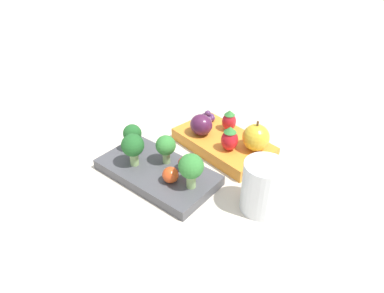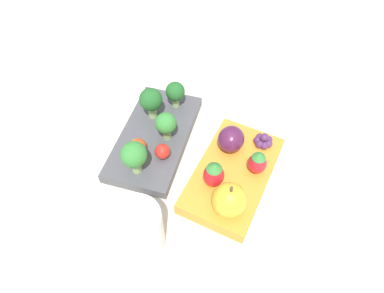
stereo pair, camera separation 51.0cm
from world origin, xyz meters
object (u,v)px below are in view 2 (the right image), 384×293
at_px(bento_box_fruit, 232,175).
at_px(broccoli_floret_2, 166,124).
at_px(broccoli_floret_3, 151,101).
at_px(strawberry_0, 214,174).
at_px(apple, 229,200).
at_px(strawberry_1, 257,165).
at_px(bento_box_savoury, 155,137).
at_px(broccoli_floret_0, 175,92).
at_px(cherry_tomato_1, 138,147).
at_px(grape_cluster, 263,141).
at_px(cherry_tomato_0, 162,151).
at_px(drinking_cup, 139,231).
at_px(plum, 231,139).
at_px(broccoli_floret_1, 134,155).

distance_m(bento_box_fruit, broccoli_floret_2, 0.14).
xyz_separation_m(broccoli_floret_3, strawberry_0, (-0.10, -0.15, -0.01)).
xyz_separation_m(apple, strawberry_1, (0.08, -0.02, -0.00)).
xyz_separation_m(bento_box_savoury, bento_box_fruit, (-0.03, -0.15, 0.00)).
bearing_deg(strawberry_1, strawberry_0, 127.17).
xyz_separation_m(broccoli_floret_0, cherry_tomato_1, (-0.12, 0.02, -0.02)).
xyz_separation_m(cherry_tomato_1, strawberry_1, (0.03, -0.19, 0.01)).
bearing_deg(strawberry_0, grape_cluster, -27.23).
xyz_separation_m(bento_box_fruit, broccoli_floret_2, (0.03, 0.13, 0.04)).
relative_size(broccoli_floret_0, cherry_tomato_0, 2.07).
bearing_deg(broccoli_floret_0, bento_box_savoury, 174.01).
relative_size(bento_box_fruit, drinking_cup, 2.32).
bearing_deg(cherry_tomato_1, strawberry_0, -96.14).
bearing_deg(plum, broccoli_floret_1, 127.09).
distance_m(broccoli_floret_2, broccoli_floret_3, 0.06).
relative_size(bento_box_fruit, strawberry_0, 4.09).
height_order(broccoli_floret_3, plum, broccoli_floret_3).
bearing_deg(broccoli_floret_1, drinking_cup, -150.37).
bearing_deg(apple, cherry_tomato_0, 67.09).
bearing_deg(broccoli_floret_3, broccoli_floret_1, -166.66).
bearing_deg(cherry_tomato_0, bento_box_fruit, -84.51).
height_order(broccoli_floret_0, plum, broccoli_floret_0).
distance_m(plum, grape_cluster, 0.06).
height_order(broccoli_floret_2, drinking_cup, drinking_cup).
xyz_separation_m(bento_box_savoury, cherry_tomato_0, (-0.04, -0.03, 0.02)).
bearing_deg(plum, grape_cluster, -61.41).
relative_size(apple, strawberry_1, 1.34).
height_order(broccoli_floret_2, cherry_tomato_0, broccoli_floret_2).
relative_size(bento_box_fruit, broccoli_floret_2, 3.66).
distance_m(bento_box_savoury, strawberry_1, 0.19).
relative_size(broccoli_floret_0, broccoli_floret_2, 0.96).
relative_size(broccoli_floret_0, cherry_tomato_1, 1.90).
height_order(broccoli_floret_3, apple, apple).
height_order(strawberry_1, plum, strawberry_1).
bearing_deg(apple, grape_cluster, -7.25).
bearing_deg(broccoli_floret_0, apple, -137.41).
distance_m(apple, plum, 0.11).
bearing_deg(broccoli_floret_0, cherry_tomato_1, 172.59).
xyz_separation_m(broccoli_floret_3, plum, (-0.02, -0.15, -0.01)).
bearing_deg(cherry_tomato_1, plum, -66.51).
bearing_deg(bento_box_fruit, plum, 24.04).
height_order(broccoli_floret_2, strawberry_1, broccoli_floret_2).
bearing_deg(strawberry_0, strawberry_1, -52.83).
bearing_deg(bento_box_savoury, cherry_tomato_0, -138.67).
height_order(strawberry_0, strawberry_1, strawberry_0).
bearing_deg(broccoli_floret_3, bento_box_savoury, -151.02).
xyz_separation_m(bento_box_fruit, cherry_tomato_0, (-0.01, 0.12, 0.02)).
height_order(bento_box_fruit, broccoli_floret_0, broccoli_floret_0).
relative_size(broccoli_floret_3, cherry_tomato_1, 2.21).
xyz_separation_m(broccoli_floret_1, strawberry_0, (0.02, -0.12, -0.01)).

